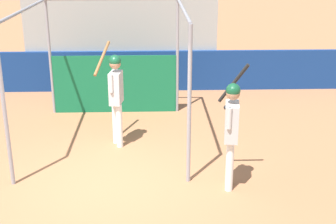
% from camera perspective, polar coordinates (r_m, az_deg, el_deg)
% --- Properties ---
extents(ground_plane, '(60.00, 60.00, 0.00)m').
position_cam_1_polar(ground_plane, '(8.34, -7.79, -8.83)').
color(ground_plane, '#9E6642').
extents(outfield_wall, '(24.00, 0.12, 1.15)m').
position_cam_1_polar(outfield_wall, '(13.44, -5.62, 4.99)').
color(outfield_wall, navy).
rests_on(outfield_wall, ground).
extents(bleacher_section, '(5.40, 4.00, 3.23)m').
position_cam_1_polar(bleacher_section, '(15.25, -5.30, 10.70)').
color(bleacher_section, '#9E9E99').
rests_on(bleacher_section, ground).
extents(batting_cage, '(3.15, 3.81, 2.81)m').
position_cam_1_polar(batting_cage, '(10.82, -6.85, 5.11)').
color(batting_cage, gray).
rests_on(batting_cage, ground).
extents(player_batter, '(0.58, 0.94, 2.08)m').
position_cam_1_polar(player_batter, '(9.51, -6.39, 2.60)').
color(player_batter, white).
rests_on(player_batter, ground).
extents(player_waiting, '(0.49, 0.81, 2.14)m').
position_cam_1_polar(player_waiting, '(7.80, 7.74, -1.61)').
color(player_waiting, white).
rests_on(player_waiting, ground).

